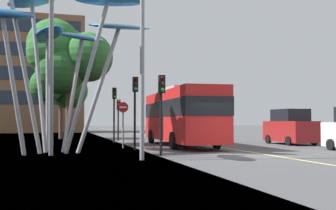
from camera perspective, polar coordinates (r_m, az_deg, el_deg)
The scene contains 14 objects.
ground at distance 18.52m, azimuth 8.76°, elevation -7.15°, with size 120.00×240.00×0.10m.
red_bus at distance 25.85m, azimuth 1.82°, elevation -1.26°, with size 3.06×11.27×3.64m.
leaf_sculpture at distance 21.33m, azimuth -15.94°, elevation 11.32°, with size 8.95×9.26×8.71m.
traffic_light_kerb_near at distance 18.50m, azimuth -0.90°, elevation 1.06°, with size 0.28×0.42×3.60m.
traffic_light_kerb_far at distance 22.21m, azimuth -4.55°, elevation 1.08°, with size 0.28×0.42×3.91m.
traffic_light_island_mid at distance 29.85m, azimuth -7.42°, elevation 0.28°, with size 0.28×0.42×3.94m.
traffic_light_opposite at distance 32.83m, azimuth -6.85°, elevation -0.80°, with size 0.28×0.42×3.24m.
car_parked_mid at distance 28.78m, azimuth 16.50°, elevation -3.05°, with size 2.03×4.17×2.34m.
street_lamp at distance 17.04m, azimuth -2.30°, elevation 11.04°, with size 1.83×0.44×8.69m.
tree_pavement_near at distance 27.81m, azimuth -14.22°, elevation 6.58°, with size 5.42×5.36×8.18m.
tree_pavement_far at distance 37.25m, azimuth -14.47°, elevation 2.49°, with size 4.97×4.88×6.48m.
pedestrian at distance 23.16m, azimuth 1.87°, elevation -4.00°, with size 0.34×0.34×1.66m.
no_entry_sign at distance 23.79m, azimuth -6.21°, elevation -1.72°, with size 0.60×0.12×2.64m.
backdrop_building at distance 62.70m, azimuth -20.28°, elevation 3.75°, with size 18.54×11.31×15.86m.
Camera 1 is at (-8.22, -16.86, 1.55)m, focal length 44.21 mm.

